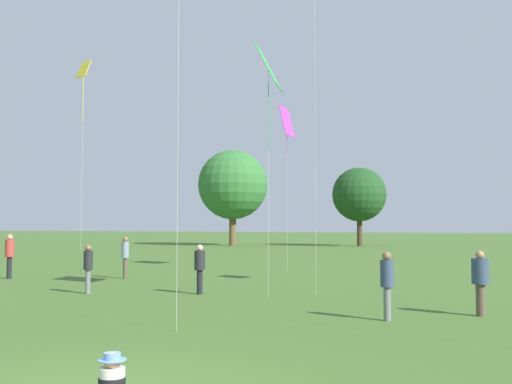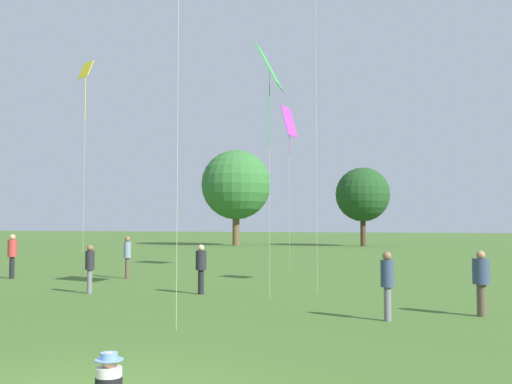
# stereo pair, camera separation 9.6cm
# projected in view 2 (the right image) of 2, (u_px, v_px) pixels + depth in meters

# --- Properties ---
(seated_toddler) EXTENTS (0.42, 0.52, 0.61)m
(seated_toddler) POSITION_uv_depth(u_px,v_px,m) (110.00, 380.00, 7.44)
(seated_toddler) COLOR #282D47
(seated_toddler) RESTS_ON ground
(person_standing_1) EXTENTS (0.44, 0.44, 1.79)m
(person_standing_1) POSITION_uv_depth(u_px,v_px,m) (12.00, 252.00, 24.18)
(person_standing_1) COLOR black
(person_standing_1) RESTS_ON ground
(person_standing_2) EXTENTS (0.33, 0.33, 1.54)m
(person_standing_2) POSITION_uv_depth(u_px,v_px,m) (90.00, 264.00, 18.95)
(person_standing_2) COLOR slate
(person_standing_2) RESTS_ON ground
(person_standing_3) EXTENTS (0.56, 0.56, 1.56)m
(person_standing_3) POSITION_uv_depth(u_px,v_px,m) (481.00, 278.00, 14.29)
(person_standing_3) COLOR brown
(person_standing_3) RESTS_ON ground
(person_standing_4) EXTENTS (0.48, 0.48, 1.55)m
(person_standing_4) POSITION_uv_depth(u_px,v_px,m) (201.00, 265.00, 18.80)
(person_standing_4) COLOR black
(person_standing_4) RESTS_ON ground
(person_standing_5) EXTENTS (0.41, 0.41, 1.70)m
(person_standing_5) POSITION_uv_depth(u_px,v_px,m) (127.00, 253.00, 24.16)
(person_standing_5) COLOR brown
(person_standing_5) RESTS_ON ground
(person_standing_6) EXTENTS (0.37, 0.37, 1.57)m
(person_standing_6) POSITION_uv_depth(u_px,v_px,m) (387.00, 279.00, 13.61)
(person_standing_6) COLOR slate
(person_standing_6) RESTS_ON ground
(kite_0) EXTENTS (0.87, 1.52, 7.59)m
(kite_0) POSITION_uv_depth(u_px,v_px,m) (269.00, 71.00, 18.14)
(kite_0) COLOR green
(kite_0) RESTS_ON ground
(kite_3) EXTENTS (0.41, 1.50, 7.81)m
(kite_3) POSITION_uv_depth(u_px,v_px,m) (289.00, 123.00, 28.56)
(kite_3) COLOR #B738C6
(kite_3) RESTS_ON ground
(kite_7) EXTENTS (0.80, 0.57, 8.73)m
(kite_7) POSITION_uv_depth(u_px,v_px,m) (86.00, 80.00, 23.98)
(kite_7) COLOR yellow
(kite_7) RESTS_ON ground
(distant_tree_0) EXTENTS (5.39, 5.39, 7.84)m
(distant_tree_0) POSITION_uv_depth(u_px,v_px,m) (363.00, 195.00, 59.54)
(distant_tree_0) COLOR #473323
(distant_tree_0) RESTS_ON ground
(distant_tree_1) EXTENTS (7.18, 7.18, 9.85)m
(distant_tree_1) POSITION_uv_depth(u_px,v_px,m) (236.00, 185.00, 61.71)
(distant_tree_1) COLOR brown
(distant_tree_1) RESTS_ON ground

